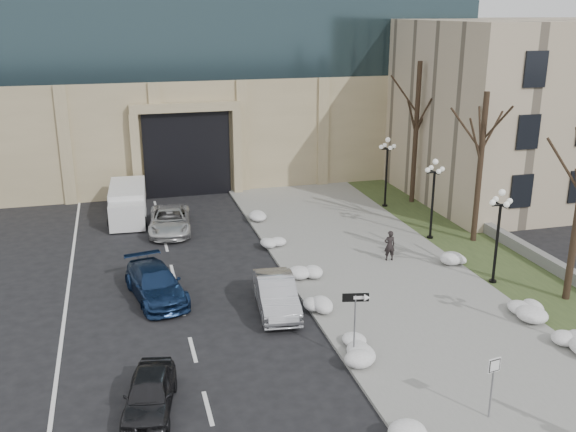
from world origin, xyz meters
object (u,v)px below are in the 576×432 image
at_px(car_b, 276,294).
at_px(pedestrian, 390,245).
at_px(one_way_sign, 360,305).
at_px(lamppost_d, 387,163).
at_px(car_a, 150,393).
at_px(lamppost_b, 499,224).
at_px(car_e, 125,209).
at_px(box_truck, 128,203).
at_px(car_c, 156,284).
at_px(car_d, 170,220).
at_px(lamppost_c, 434,188).
at_px(keep_sign, 493,375).

xyz_separation_m(car_b, pedestrian, (7.09, 3.93, 0.17)).
height_order(one_way_sign, lamppost_d, lamppost_d).
distance_m(car_a, one_way_sign, 8.04).
bearing_deg(lamppost_b, car_b, -179.92).
distance_m(car_a, pedestrian, 16.36).
height_order(car_b, car_e, car_b).
distance_m(one_way_sign, lamppost_b, 10.17).
relative_size(car_a, box_truck, 0.60).
height_order(box_truck, one_way_sign, one_way_sign).
height_order(car_a, one_way_sign, one_way_sign).
relative_size(box_truck, one_way_sign, 2.29).
bearing_deg(car_e, car_c, -71.60).
xyz_separation_m(pedestrian, lamppost_b, (3.71, -3.91, 2.14)).
relative_size(car_b, car_d, 0.90).
bearing_deg(car_b, car_c, 158.09).
xyz_separation_m(car_b, lamppost_c, (10.80, 6.52, 2.31)).
distance_m(car_b, lamppost_d, 17.07).
distance_m(car_c, car_e, 12.42).
relative_size(one_way_sign, lamppost_d, 0.58).
height_order(car_b, pedestrian, pedestrian).
distance_m(box_truck, lamppost_d, 16.90).
height_order(car_a, car_c, car_c).
height_order(box_truck, lamppost_d, lamppost_d).
height_order(keep_sign, lamppost_c, lamppost_c).
distance_m(pedestrian, lamppost_d, 10.05).
bearing_deg(car_a, car_e, 101.88).
bearing_deg(one_way_sign, pedestrian, 71.99).
bearing_deg(keep_sign, car_b, 107.41).
xyz_separation_m(car_d, pedestrian, (10.62, -7.92, 0.22)).
height_order(car_d, lamppost_c, lamppost_c).
distance_m(car_d, box_truck, 4.09).
distance_m(car_b, one_way_sign, 5.50).
distance_m(lamppost_c, lamppost_d, 6.50).
relative_size(car_b, pedestrian, 2.86).
xyz_separation_m(pedestrian, one_way_sign, (-5.15, -8.84, 1.36)).
bearing_deg(car_e, pedestrian, -26.55).
relative_size(car_b, one_way_sign, 1.68).
bearing_deg(lamppost_c, car_b, -148.90).
bearing_deg(car_d, car_c, -93.14).
relative_size(car_e, lamppost_b, 0.84).
height_order(car_b, one_way_sign, one_way_sign).
bearing_deg(car_d, car_e, 134.38).
bearing_deg(one_way_sign, car_e, 124.02).
distance_m(car_c, box_truck, 12.60).
distance_m(car_a, car_d, 18.08).
height_order(car_a, lamppost_b, lamppost_b).
height_order(car_a, keep_sign, keep_sign).
bearing_deg(lamppost_b, pedestrian, 133.47).
bearing_deg(lamppost_c, keep_sign, -110.94).
xyz_separation_m(car_a, car_d, (2.32, 17.93, 0.06)).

